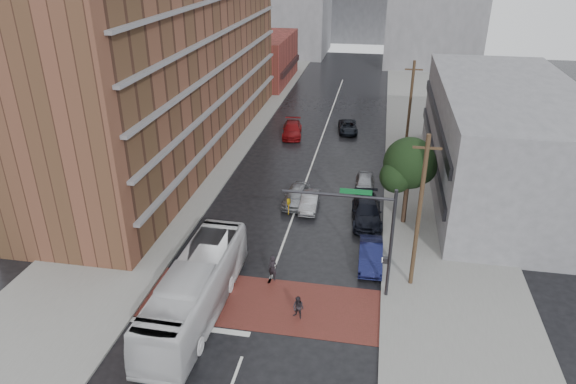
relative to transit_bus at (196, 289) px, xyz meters
The scene contains 21 objects.
ground 3.96m from the transit_bus, 16.13° to the left, with size 160.00×160.00×0.00m, color black.
crosswalk 4.11m from the transit_bus, 23.45° to the left, with size 14.00×5.00×0.02m, color maroon.
sidewalk_west 27.26m from the transit_bus, 107.19° to the left, with size 9.00×90.00×0.15m, color gray.
sidewalk_east 30.04m from the transit_bus, 60.09° to the left, with size 9.00×90.00×0.15m, color gray.
apartment_block 29.81m from the transit_bus, 112.86° to the left, with size 10.00×44.00×28.00m, color brown.
storefront_west 55.69m from the transit_bus, 98.83° to the left, with size 8.00×16.00×7.00m, color maroon.
building_east 29.11m from the transit_bus, 46.46° to the left, with size 11.00×26.00×9.00m, color gray.
street_tree 17.97m from the transit_bus, 47.42° to the left, with size 4.20×4.10×6.90m.
signal_mast 10.41m from the transit_bus, 20.61° to the left, with size 6.50×0.30×7.20m.
utility_pole_near 13.69m from the transit_bus, 22.19° to the left, with size 1.60×0.26×10.00m.
utility_pole_far 28.06m from the transit_bus, 63.88° to the left, with size 1.60×0.26×10.00m.
transit_bus is the anchor object (origin of this frame).
pedestrian_a 5.46m from the transit_bus, 47.79° to the left, with size 0.62×0.41×1.70m, color black.
pedestrian_b 5.93m from the transit_bus, ahead, with size 0.70×0.54×1.44m, color black.
car_travel_a 15.20m from the transit_bus, 77.42° to the left, with size 1.73×4.31×1.47m, color #95989C.
car_travel_b 14.84m from the transit_bus, 72.13° to the left, with size 1.35×3.88×1.28m, color #9FA1A6.
car_travel_c 31.10m from the transit_bus, 89.78° to the left, with size 2.07×5.10×1.48m, color maroon.
suv_travel 34.13m from the transit_bus, 79.64° to the left, with size 2.05×4.44×1.23m, color black.
car_parked_near 11.89m from the transit_bus, 35.31° to the left, with size 1.53×4.38×1.44m, color #12163F.
car_parked_mid 15.86m from the transit_bus, 54.71° to the left, with size 2.21×5.44×1.58m, color black.
car_parked_far 20.26m from the transit_bus, 64.38° to the left, with size 1.67×4.14×1.41m, color #9EA1A6.
Camera 1 is at (6.00, -23.49, 19.34)m, focal length 32.00 mm.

